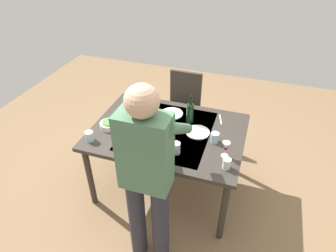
{
  "coord_description": "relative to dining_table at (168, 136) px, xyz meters",
  "views": [
    {
      "loc": [
        -0.73,
        2.19,
        2.48
      ],
      "look_at": [
        0.0,
        0.0,
        0.82
      ],
      "focal_mm": 31.61,
      "sensor_mm": 36.0,
      "label": 1
    }
  ],
  "objects": [
    {
      "name": "wine_glass_right",
      "position": [
        0.43,
        -0.21,
        0.18
      ],
      "size": [
        0.07,
        0.07,
        0.15
      ],
      "color": "white",
      "rests_on": "dining_table"
    },
    {
      "name": "water_cup_near_left",
      "position": [
        -0.46,
        0.03,
        0.12
      ],
      "size": [
        0.08,
        0.08,
        0.1
      ],
      "primitive_type": "cylinder",
      "color": "silver",
      "rests_on": "dining_table"
    },
    {
      "name": "wine_glass_left",
      "position": [
        -0.58,
        0.2,
        0.18
      ],
      "size": [
        0.07,
        0.07,
        0.15
      ],
      "color": "white",
      "rests_on": "dining_table"
    },
    {
      "name": "side_bowl_bread",
      "position": [
        0.26,
        -0.12,
        0.11
      ],
      "size": [
        0.16,
        0.16,
        0.07
      ],
      "color": "silver",
      "rests_on": "dining_table"
    },
    {
      "name": "water_cup_far_left",
      "position": [
        0.63,
        0.38,
        0.12
      ],
      "size": [
        0.08,
        0.08,
        0.1
      ],
      "primitive_type": "cylinder",
      "color": "silver",
      "rests_on": "dining_table"
    },
    {
      "name": "person_server",
      "position": [
        -0.1,
        0.79,
        0.27
      ],
      "size": [
        0.42,
        0.61,
        1.69
      ],
      "color": "#2D2D38",
      "rests_on": "ground_plane"
    },
    {
      "name": "table_knife",
      "position": [
        0.08,
        0.04,
        0.08
      ],
      "size": [
        0.04,
        0.2,
        0.0
      ],
      "primitive_type": "cube",
      "rotation": [
        0.0,
        0.0,
        0.14
      ],
      "color": "silver",
      "rests_on": "dining_table"
    },
    {
      "name": "chair_near",
      "position": [
        0.1,
        -0.91,
        -0.17
      ],
      "size": [
        0.4,
        0.4,
        0.91
      ],
      "color": "black",
      "rests_on": "ground_plane"
    },
    {
      "name": "water_cup_near_right",
      "position": [
        -0.17,
        0.29,
        0.13
      ],
      "size": [
        0.08,
        0.08,
        0.11
      ],
      "primitive_type": "cylinder",
      "color": "silver",
      "rests_on": "dining_table"
    },
    {
      "name": "ground_plane",
      "position": [
        0.0,
        0.0,
        -0.7
      ],
      "size": [
        6.0,
        6.0,
        0.0
      ],
      "primitive_type": "plane",
      "color": "#846647"
    },
    {
      "name": "dinner_plate_far",
      "position": [
        0.05,
        -0.28,
        0.08
      ],
      "size": [
        0.23,
        0.23,
        0.01
      ],
      "primitive_type": "cylinder",
      "color": "silver",
      "rests_on": "dining_table"
    },
    {
      "name": "table_fork",
      "position": [
        -0.45,
        -0.34,
        0.08
      ],
      "size": [
        0.06,
        0.18,
        0.0
      ],
      "primitive_type": "cube",
      "rotation": [
        0.0,
        0.0,
        0.28
      ],
      "color": "silver",
      "rests_on": "dining_table"
    },
    {
      "name": "wine_bottle",
      "position": [
        -0.16,
        -0.21,
        0.18
      ],
      "size": [
        0.07,
        0.07,
        0.3
      ],
      "color": "black",
      "rests_on": "dining_table"
    },
    {
      "name": "dining_table",
      "position": [
        0.0,
        0.0,
        0.0
      ],
      "size": [
        1.46,
        1.06,
        0.77
      ],
      "color": "#332D28",
      "rests_on": "ground_plane"
    },
    {
      "name": "serving_bowl_pasta",
      "position": [
        0.23,
        0.33,
        0.11
      ],
      "size": [
        0.3,
        0.3,
        0.07
      ],
      "color": "silver",
      "rests_on": "dining_table"
    },
    {
      "name": "side_bowl_salad",
      "position": [
        0.56,
        0.14,
        0.11
      ],
      "size": [
        0.18,
        0.18,
        0.07
      ],
      "color": "silver",
      "rests_on": "dining_table"
    },
    {
      "name": "water_cup_far_right",
      "position": [
        -0.62,
        0.35,
        0.12
      ],
      "size": [
        0.07,
        0.07,
        0.09
      ],
      "primitive_type": "cylinder",
      "color": "silver",
      "rests_on": "dining_table"
    },
    {
      "name": "dinner_plate_near",
      "position": [
        -0.28,
        -0.05,
        0.08
      ],
      "size": [
        0.23,
        0.23,
        0.01
      ],
      "primitive_type": "cylinder",
      "color": "silver",
      "rests_on": "dining_table"
    }
  ]
}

